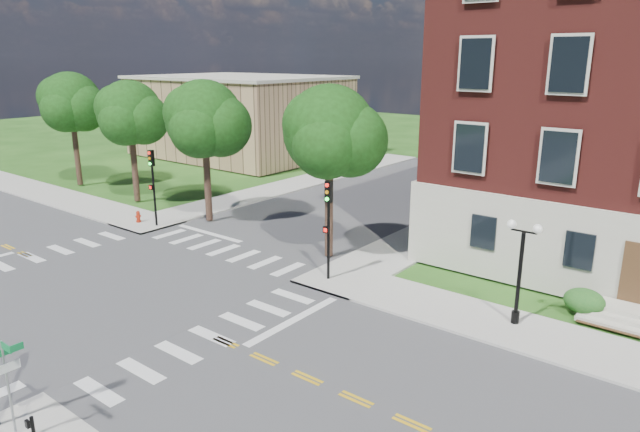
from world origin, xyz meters
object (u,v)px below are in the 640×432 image
Objects in this scene: traffic_signal_ne at (328,217)px; traffic_signal_nw at (153,178)px; twin_lamp_west at (520,267)px; street_sign_pole at (6,372)px; fire_hydrant at (138,217)px.

traffic_signal_ne is 13.97m from traffic_signal_nw.
traffic_signal_nw is 1.13× the size of twin_lamp_west.
traffic_signal_ne reaches higher than street_sign_pole.
twin_lamp_west reaches higher than street_sign_pole.
street_sign_pole is (0.50, -14.92, -0.88)m from traffic_signal_ne.
traffic_signal_nw is 3.13m from fire_hydrant.
traffic_signal_ne is 1.55× the size of street_sign_pole.
street_sign_pole is at bearing -117.63° from twin_lamp_west.
fire_hydrant is at bearing -178.11° from twin_lamp_west.
traffic_signal_ne is at bearing 91.91° from street_sign_pole.
fire_hydrant is (-24.26, -0.80, -2.06)m from twin_lamp_west.
traffic_signal_nw is at bearing 178.52° from traffic_signal_ne.
street_sign_pole is at bearing -46.58° from traffic_signal_nw.
traffic_signal_nw is at bearing 133.42° from street_sign_pole.
twin_lamp_west is at bearing 62.37° from street_sign_pole.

